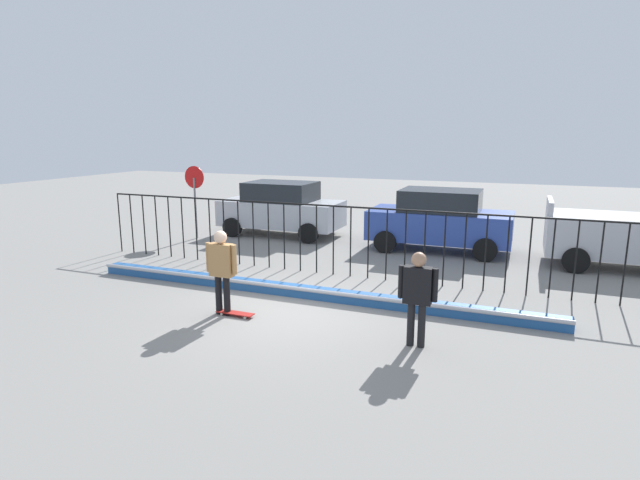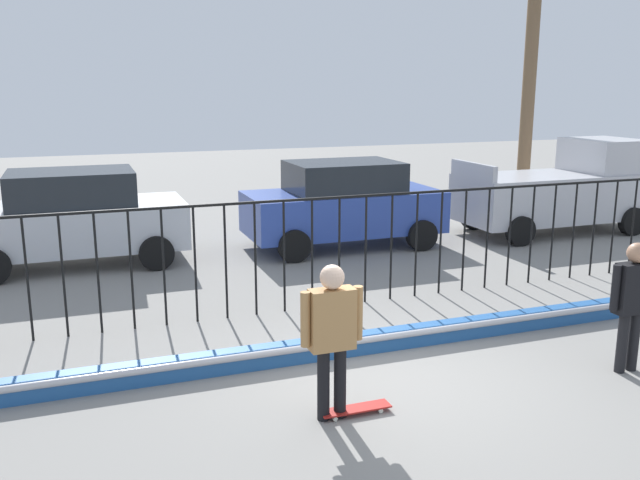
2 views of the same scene
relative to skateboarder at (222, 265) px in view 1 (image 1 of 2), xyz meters
name	(u,v)px [view 1 (image 1 of 2)]	position (x,y,z in m)	size (l,w,h in m)	color
ground_plane	(284,310)	(1.05, 0.65, -1.04)	(60.00, 60.00, 0.00)	gray
bowl_coping_ledge	(303,291)	(1.05, 1.64, -0.92)	(11.00, 0.40, 0.27)	#235699
perimeter_fence	(333,232)	(1.05, 3.59, 0.08)	(14.04, 0.04, 1.81)	black
skateboarder	(222,265)	(0.00, 0.00, 0.00)	(0.70, 0.26, 1.73)	black
skateboard	(235,313)	(0.28, -0.01, -0.98)	(0.80, 0.20, 0.07)	#A51E19
camera_operator	(418,291)	(3.95, -0.12, -0.03)	(0.67, 0.25, 1.67)	black
parked_car_silver	(281,208)	(-2.50, 7.77, -0.06)	(4.30, 2.12, 1.90)	#B7BABF
parked_car_blue	(440,220)	(3.13, 7.41, -0.06)	(4.30, 2.12, 1.90)	#2D479E
stop_sign	(195,192)	(-4.97, 6.13, 0.58)	(0.76, 0.07, 2.50)	slate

